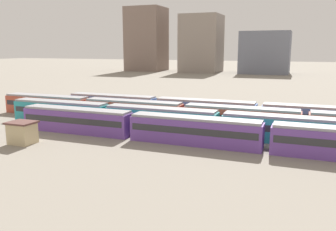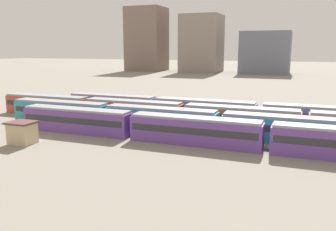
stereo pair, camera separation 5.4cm
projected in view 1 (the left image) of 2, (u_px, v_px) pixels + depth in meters
ground_plane at (96, 121)px, 61.54m from camera, size 600.00×600.00×0.00m
train_track_0 at (267, 137)px, 43.44m from camera, size 74.70×3.06×3.75m
train_track_1 at (288, 129)px, 47.38m from camera, size 93.60×3.06×3.75m
train_track_2 at (305, 123)px, 51.40m from camera, size 112.50×3.06×3.75m
train_track_3 at (205, 110)px, 62.06m from camera, size 55.80×3.06×3.75m
signal_hut at (22, 132)px, 47.14m from camera, size 3.60×3.00×3.04m
distant_building_0 at (147, 39)px, 195.90m from camera, size 19.92×18.56×34.94m
distant_building_1 at (202, 44)px, 185.01m from camera, size 20.07×20.32×29.92m
distant_building_2 at (265, 53)px, 174.17m from camera, size 23.97×18.56×20.84m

